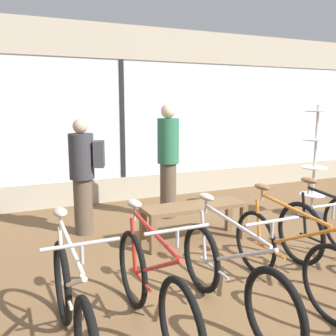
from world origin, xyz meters
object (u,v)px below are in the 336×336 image
Objects in this scene: display_bench at (194,211)px; customer_near_rack at (168,158)px; bicycle_left at (152,289)px; bicycle_far_left at (72,307)px; customer_by_window at (83,173)px; bicycle_center_right at (288,256)px; bicycle_center_left at (231,277)px; accessory_rack at (314,171)px.

display_bench is 0.77× the size of customer_near_rack.
bicycle_far_left is at bearing -179.15° from bicycle_left.
customer_near_rack is 1.12× the size of customer_by_window.
customer_by_window reaches higher than bicycle_center_right.
customer_near_rack reaches higher than bicycle_center_left.
bicycle_left is at bearing -177.02° from bicycle_center_right.
display_bench is (1.27, 1.68, 0.03)m from bicycle_left.
bicycle_left is 0.93× the size of customer_near_rack.
accessory_rack is (2.89, 1.98, 0.36)m from bicycle_center_left.
display_bench is at bearing 95.63° from bicycle_center_right.
customer_by_window is (0.62, 2.59, 0.49)m from bicycle_far_left.
bicycle_far_left is 4.64m from accessory_rack.
customer_by_window reaches higher than display_bench.
bicycle_far_left is 2.05m from bicycle_center_right.
customer_by_window is (0.01, 2.58, 0.49)m from bicycle_left.
bicycle_far_left is 0.62m from bicycle_left.
accessory_rack is (2.15, 1.85, 0.35)m from bicycle_center_right.
customer_near_rack is at bearing 63.63° from bicycle_left.
accessory_rack is 2.37m from customer_near_rack.
customer_by_window is (-0.69, 2.64, 0.50)m from bicycle_center_left.
display_bench is 0.86× the size of customer_by_window.
display_bench is (-2.31, -0.25, -0.33)m from accessory_rack.
bicycle_center_right is 1.61m from display_bench.
customer_by_window reaches higher than bicycle_left.
bicycle_far_left reaches higher than bicycle_center_left.
bicycle_left is 4.08m from accessory_rack.
bicycle_far_left is 0.94× the size of accessory_rack.
bicycle_far_left is 1.05× the size of customer_by_window.
customer_by_window is at bearing 169.55° from accessory_rack.
bicycle_left is at bearing -116.37° from customer_near_rack.
bicycle_far_left is 0.97× the size of bicycle_center_left.
customer_near_rack is at bearing 90.72° from bicycle_center_right.
display_bench is (-0.16, 1.60, 0.02)m from bicycle_center_right.
bicycle_center_left is 1.01× the size of bicycle_center_right.
customer_near_rack is (-0.03, 2.73, 0.58)m from bicycle_center_right.
customer_by_window reaches higher than bicycle_far_left.
accessory_rack is at bearing -21.95° from customer_near_rack.
bicycle_center_left is at bearing -2.00° from bicycle_far_left.
display_bench is at bearing 52.92° from bicycle_left.
customer_near_rack is at bearing 54.48° from bicycle_far_left.
bicycle_center_right is (2.05, 0.08, 0.00)m from bicycle_far_left.
bicycle_left reaches higher than bicycle_center_left.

